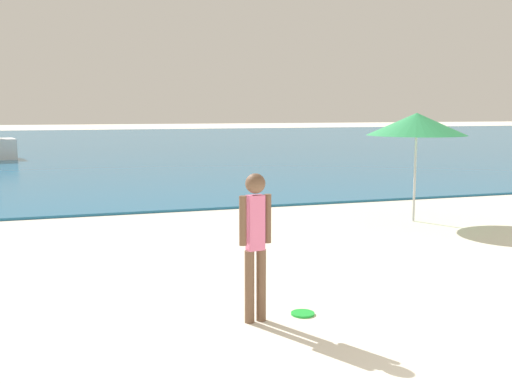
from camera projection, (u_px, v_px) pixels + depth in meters
The scene contains 4 objects.
water at pixel (108, 143), 42.62m from camera, with size 160.00×60.00×0.06m, color #1E6B9E.
person_standing at pixel (255, 238), 6.69m from camera, with size 0.38×0.22×1.67m.
frisbee at pixel (303, 314), 7.04m from camera, with size 0.27×0.27×0.03m, color green.
beach_umbrella at pixel (417, 124), 12.68m from camera, with size 2.08×2.08×2.30m.
Camera 1 is at (-3.36, -2.78, 2.36)m, focal length 42.57 mm.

